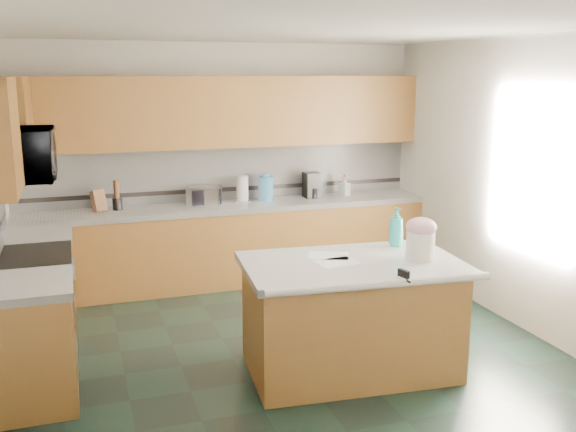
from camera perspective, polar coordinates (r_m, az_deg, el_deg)
name	(u,v)px	position (r m, az deg, el deg)	size (l,w,h in m)	color
floor	(284,352)	(5.67, -0.32, -11.96)	(4.60, 4.60, 0.00)	black
ceiling	(284,28)	(5.18, -0.36, 16.39)	(4.60, 4.60, 0.00)	white
wall_back	(222,163)	(7.47, -5.92, 4.75)	(4.60, 0.04, 2.70)	white
wall_front	(433,285)	(3.21, 12.79, -5.97)	(4.60, 0.04, 2.70)	white
wall_right	(520,184)	(6.37, 19.94, 2.72)	(0.04, 4.60, 2.70)	white
back_base_cab	(230,246)	(7.35, -5.21, -2.69)	(4.60, 0.60, 0.86)	#533112
back_countertop	(229,207)	(7.24, -5.28, 0.82)	(4.60, 0.64, 0.06)	white
back_upper_cab	(224,112)	(7.24, -5.70, 9.20)	(4.60, 0.33, 0.78)	#533112
back_backsplash	(222,173)	(7.46, -5.85, 3.84)	(4.60, 0.02, 0.63)	silver
back_accent_band	(223,189)	(7.48, -5.80, 2.36)	(4.60, 0.01, 0.05)	black
left_base_cab_rear	(40,283)	(6.50, -21.18, -5.55)	(0.60, 0.82, 0.86)	#533112
left_counter_rear	(36,235)	(6.38, -21.51, -1.61)	(0.64, 0.82, 0.06)	white
left_base_cab_front	(31,347)	(5.06, -21.86, -10.73)	(0.60, 0.72, 0.86)	#533112
left_counter_front	(26,286)	(4.90, -22.29, -5.77)	(0.64, 0.72, 0.06)	white
left_upper_cab_rear	(11,120)	(6.37, -23.43, 7.80)	(0.33, 1.09, 0.78)	#533112
range_body	(36,310)	(5.75, -21.50, -7.81)	(0.60, 0.76, 0.88)	#B7B7BC
range_oven_door	(73,311)	(5.75, -18.56, -8.00)	(0.02, 0.68, 0.55)	black
range_cooktop	(31,257)	(5.61, -21.87, -3.39)	(0.62, 0.78, 0.04)	black
range_handle	(74,267)	(5.63, -18.52, -4.35)	(0.02, 0.02, 0.66)	#B7B7BC
microwave	(22,155)	(5.46, -22.58, 5.06)	(0.73, 0.50, 0.41)	#B7B7BC
island_base	(351,320)	(5.20, 5.60, -9.20)	(1.60, 0.91, 0.86)	#533112
island_top	(352,265)	(5.05, 5.71, -4.35)	(1.70, 1.01, 0.06)	white
island_bullnose	(381,285)	(4.62, 8.29, -6.05)	(0.06, 0.06, 1.70)	white
treat_jar	(420,245)	(5.14, 11.69, -2.58)	(0.22, 0.22, 0.23)	white
treat_jar_lid	(421,227)	(5.10, 11.76, -0.94)	(0.24, 0.24, 0.15)	#E3A4B1
treat_jar_knob	(422,220)	(5.09, 11.79, -0.39)	(0.03, 0.03, 0.08)	tan
treat_jar_knob_end_l	(417,221)	(5.07, 11.40, -0.42)	(0.04, 0.04, 0.04)	tan
treat_jar_knob_end_r	(426,220)	(5.11, 12.17, -0.35)	(0.04, 0.04, 0.04)	tan
soap_bottle_island	(396,227)	(5.51, 9.61, -0.95)	(0.13, 0.13, 0.33)	#2BAEB3
paper_sheet_a	(337,262)	(5.00, 4.34, -4.12)	(0.31, 0.23, 0.00)	white
paper_sheet_b	(328,256)	(5.17, 3.60, -3.54)	(0.32, 0.24, 0.00)	white
clamp_body	(404,276)	(4.71, 10.24, -5.25)	(0.03, 0.10, 0.09)	black
clamp_handle	(408,281)	(4.66, 10.58, -5.69)	(0.02, 0.02, 0.07)	black
knife_block	(99,201)	(7.08, -16.49, 1.28)	(0.12, 0.10, 0.23)	#472814
utensil_crock	(117,204)	(7.13, -14.92, 1.05)	(0.10, 0.10, 0.13)	black
utensil_bundle	(117,189)	(7.10, -14.99, 2.33)	(0.06, 0.06, 0.19)	#472814
toaster_oven	(204,196)	(7.21, -7.45, 1.81)	(0.36, 0.25, 0.21)	#B7B7BC
toaster_oven_door	(206,197)	(7.10, -7.26, 1.64)	(0.32, 0.01, 0.17)	black
paper_towel	(242,189)	(7.35, -4.07, 2.44)	(0.13, 0.13, 0.30)	white
paper_towel_base	(243,201)	(7.37, -4.06, 1.35)	(0.20, 0.20, 0.01)	#B7B7BC
water_jug	(266,189)	(7.38, -1.98, 2.44)	(0.17, 0.17, 0.28)	#4B93CA
water_jug_neck	(266,175)	(7.35, -1.99, 3.67)	(0.08, 0.08, 0.04)	#4B93CA
coffee_maker	(312,185)	(7.58, 2.13, 2.77)	(0.18, 0.19, 0.30)	black
coffee_carafe	(313,193)	(7.55, 2.24, 2.06)	(0.12, 0.12, 0.12)	black
soap_bottle_back	(345,186)	(7.71, 5.05, 2.64)	(0.10, 0.11, 0.23)	white
soap_back_cap	(345,176)	(7.69, 5.07, 3.59)	(0.02, 0.02, 0.03)	red
window_light_proxy	(533,171)	(6.17, 20.97, 3.76)	(0.02, 1.40, 1.10)	white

